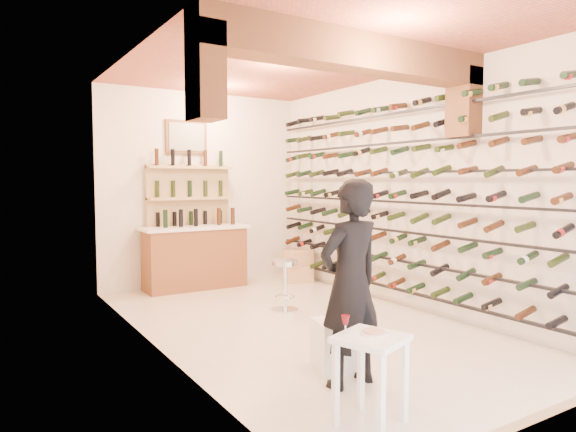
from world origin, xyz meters
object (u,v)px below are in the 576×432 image
(wine_rack, at_px, (396,195))
(crate_lower, at_px, (299,274))
(white_stool, at_px, (336,345))
(back_counter, at_px, (195,255))
(chrome_barstool, at_px, (285,282))
(tasting_table, at_px, (370,352))
(person, at_px, (350,283))

(wine_rack, height_order, crate_lower, wine_rack)
(white_stool, bearing_deg, back_counter, 86.58)
(chrome_barstool, xyz_separation_m, crate_lower, (1.23, 1.55, -0.26))
(back_counter, relative_size, white_stool, 3.69)
(white_stool, height_order, chrome_barstool, chrome_barstool)
(tasting_table, bearing_deg, crate_lower, 42.23)
(white_stool, distance_m, crate_lower, 4.09)
(wine_rack, xyz_separation_m, crate_lower, (-0.13, 2.20, -1.41))
(tasting_table, xyz_separation_m, white_stool, (0.44, 0.98, -0.30))
(tasting_table, bearing_deg, back_counter, 62.02)
(chrome_barstool, bearing_deg, person, -109.03)
(tasting_table, distance_m, person, 0.79)
(crate_lower, bearing_deg, tasting_table, -117.46)
(white_stool, bearing_deg, person, -108.16)
(crate_lower, bearing_deg, person, -117.52)
(wine_rack, height_order, person, wine_rack)
(back_counter, height_order, crate_lower, back_counter)
(crate_lower, bearing_deg, chrome_barstool, -128.41)
(wine_rack, xyz_separation_m, tasting_table, (-2.51, -2.37, -1.02))
(white_stool, height_order, crate_lower, white_stool)
(tasting_table, relative_size, chrome_barstool, 1.14)
(tasting_table, distance_m, white_stool, 1.11)
(back_counter, height_order, chrome_barstool, back_counter)
(chrome_barstool, bearing_deg, back_counter, 103.21)
(person, bearing_deg, tasting_table, 57.50)
(wine_rack, bearing_deg, person, -141.38)
(white_stool, bearing_deg, wine_rack, 33.98)
(wine_rack, distance_m, crate_lower, 2.62)
(person, height_order, crate_lower, person)
(wine_rack, relative_size, person, 3.25)
(back_counter, bearing_deg, chrome_barstool, -76.79)
(crate_lower, bearing_deg, back_counter, 165.23)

